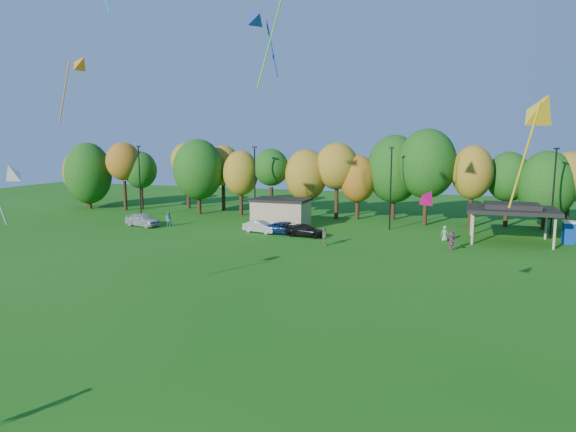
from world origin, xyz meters
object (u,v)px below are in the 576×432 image
(car_c, at_px, (288,228))
(car_b, at_px, (260,227))
(car_a, at_px, (143,220))
(car_d, at_px, (305,231))

(car_c, bearing_deg, car_b, 95.99)
(car_c, bearing_deg, car_a, 98.27)
(car_a, height_order, car_d, car_a)
(car_a, xyz_separation_m, car_b, (14.32, 0.54, -0.13))
(car_b, height_order, car_c, car_c)
(car_a, xyz_separation_m, car_d, (19.51, -0.06, -0.14))
(car_a, relative_size, car_b, 1.16)
(car_d, bearing_deg, car_c, 80.68)
(car_a, bearing_deg, car_c, -74.66)
(car_b, xyz_separation_m, car_d, (5.19, -0.60, -0.01))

